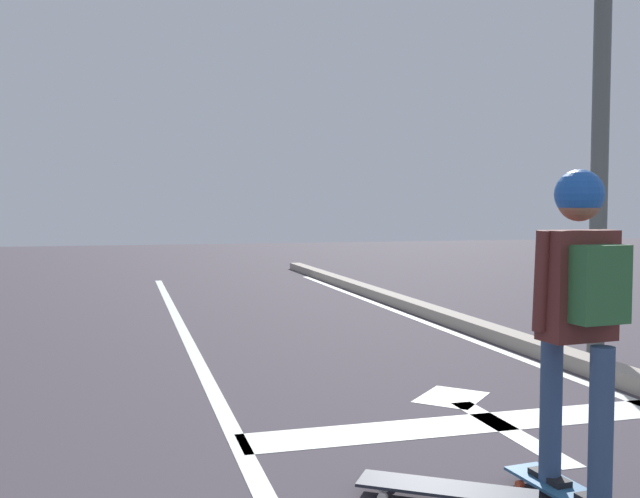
% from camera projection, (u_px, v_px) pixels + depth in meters
% --- Properties ---
extents(lane_line_center, '(0.12, 20.00, 0.01)m').
position_uv_depth(lane_line_center, '(235.00, 436.00, 4.53)').
color(lane_line_center, silver).
rests_on(lane_line_center, ground).
extents(lane_line_curbside, '(0.12, 20.00, 0.01)m').
position_uv_depth(lane_line_curbside, '(636.00, 402.00, 5.33)').
color(lane_line_curbside, silver).
rests_on(lane_line_curbside, ground).
extents(stop_bar, '(3.16, 0.40, 0.01)m').
position_uv_depth(stop_bar, '(473.00, 424.00, 4.80)').
color(stop_bar, silver).
rests_on(stop_bar, ground).
extents(lane_arrow_stem, '(0.16, 1.40, 0.01)m').
position_uv_depth(lane_arrow_stem, '(509.00, 431.00, 4.65)').
color(lane_arrow_stem, silver).
rests_on(lane_arrow_stem, ground).
extents(lane_arrow_head, '(0.71, 0.71, 0.01)m').
position_uv_depth(lane_arrow_head, '(451.00, 397.00, 5.47)').
color(lane_arrow_head, silver).
rests_on(lane_arrow_head, ground).
extents(skateboard, '(0.28, 0.85, 0.07)m').
position_uv_depth(skateboard, '(573.00, 495.00, 3.45)').
color(skateboard, '#2D608B').
rests_on(skateboard, ground).
extents(skater, '(0.44, 0.60, 1.56)m').
position_uv_depth(skater, '(580.00, 294.00, 3.38)').
color(skater, '#334A6E').
rests_on(skater, skateboard).
extents(spare_skateboard, '(0.84, 0.66, 0.08)m').
position_uv_depth(spare_skateboard, '(446.00, 489.00, 3.52)').
color(spare_skateboard, '#1F232E').
rests_on(spare_skateboard, ground).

